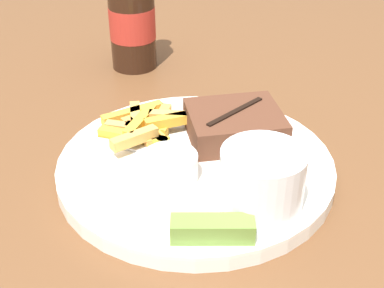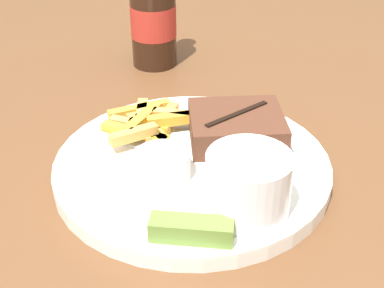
{
  "view_description": "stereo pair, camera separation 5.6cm",
  "coord_description": "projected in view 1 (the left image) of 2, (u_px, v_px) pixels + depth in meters",
  "views": [
    {
      "loc": [
        0.0,
        -0.48,
        1.07
      ],
      "look_at": [
        0.0,
        0.0,
        0.77
      ],
      "focal_mm": 50.0,
      "sensor_mm": 36.0,
      "label": 1
    },
    {
      "loc": [
        0.06,
        -0.47,
        1.07
      ],
      "look_at": [
        0.0,
        0.0,
        0.77
      ],
      "focal_mm": 50.0,
      "sensor_mm": 36.0,
      "label": 2
    }
  ],
  "objects": [
    {
      "name": "dipping_sauce_cup",
      "position": [
        166.0,
        166.0,
        0.54
      ],
      "size": [
        0.06,
        0.06,
        0.03
      ],
      "color": "silver",
      "rests_on": "dinner_plate"
    },
    {
      "name": "coleslaw_cup",
      "position": [
        258.0,
        177.0,
        0.49
      ],
      "size": [
        0.08,
        0.08,
        0.06
      ],
      "color": "white",
      "rests_on": "dinner_plate"
    },
    {
      "name": "dining_table",
      "position": [
        192.0,
        211.0,
        0.61
      ],
      "size": [
        1.56,
        1.59,
        0.73
      ],
      "color": "brown",
      "rests_on": "ground_plane"
    },
    {
      "name": "pickle_spear",
      "position": [
        208.0,
        229.0,
        0.47
      ],
      "size": [
        0.07,
        0.02,
        0.02
      ],
      "color": "olive",
      "rests_on": "dinner_plate"
    },
    {
      "name": "fries_pile",
      "position": [
        143.0,
        126.0,
        0.62
      ],
      "size": [
        0.13,
        0.12,
        0.02
      ],
      "color": "#E49542",
      "rests_on": "dinner_plate"
    },
    {
      "name": "fork_utensil",
      "position": [
        125.0,
        147.0,
        0.59
      ],
      "size": [
        0.13,
        0.05,
        0.0
      ],
      "rotation": [
        0.0,
        0.0,
        5.99
      ],
      "color": "#B7B7BC",
      "rests_on": "dinner_plate"
    },
    {
      "name": "steak_portion",
      "position": [
        231.0,
        124.0,
        0.61
      ],
      "size": [
        0.12,
        0.11,
        0.03
      ],
      "color": "#512D1E",
      "rests_on": "dinner_plate"
    },
    {
      "name": "dinner_plate",
      "position": [
        192.0,
        167.0,
        0.58
      ],
      "size": [
        0.3,
        0.3,
        0.02
      ],
      "color": "white",
      "rests_on": "dining_table"
    },
    {
      "name": "beer_bottle",
      "position": [
        130.0,
        21.0,
        0.79
      ],
      "size": [
        0.07,
        0.07,
        0.2
      ],
      "color": "black",
      "rests_on": "dining_table"
    }
  ]
}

